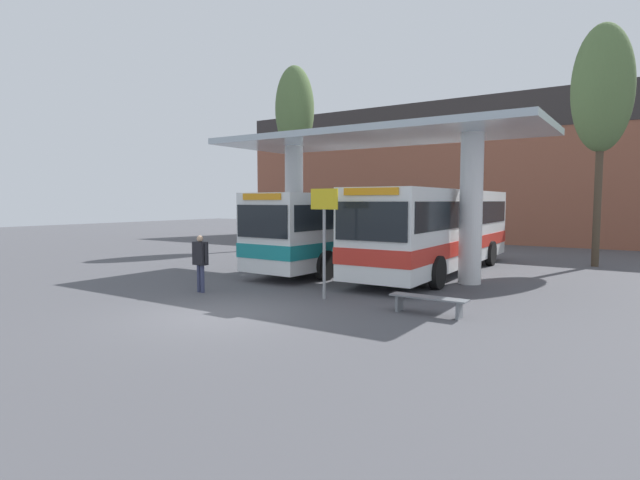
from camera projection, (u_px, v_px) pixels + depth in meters
The scene contains 10 objects.
ground_plane at pixel (221, 315), 12.54m from camera, with size 100.00×100.00×0.00m, color #4C4C51.
townhouse_backdrop at pixel (491, 158), 32.99m from camera, with size 40.00×0.58×9.82m.
station_canopy at pixel (373, 158), 19.05m from camera, with size 12.55×5.01×5.42m.
transit_bus_left_bay at pixel (346, 227), 21.27m from camera, with size 3.00×10.72×3.15m.
transit_bus_center_bay at pixel (438, 227), 19.92m from camera, with size 2.99×12.17×3.29m.
waiting_bench_near_pillar at pixel (428, 301), 12.56m from camera, with size 1.98×0.44×0.46m.
info_sign_platform at pixel (324, 221), 14.47m from camera, with size 0.90×0.09×3.22m.
pedestrian_waiting at pixel (200, 258), 15.59m from camera, with size 0.66×0.29×1.79m.
poplar_tree_behind_left at pixel (602, 90), 21.26m from camera, with size 2.47×2.47×10.39m.
poplar_tree_behind_right at pixel (295, 112), 30.21m from camera, with size 2.36×2.36×11.01m.
Camera 1 is at (8.89, -8.94, 2.87)m, focal length 28.00 mm.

